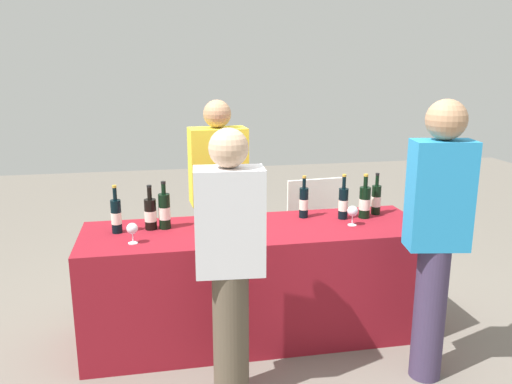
# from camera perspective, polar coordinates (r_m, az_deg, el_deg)

# --- Properties ---
(ground_plane) EXTENTS (12.00, 12.00, 0.00)m
(ground_plane) POSITION_cam_1_polar(r_m,az_deg,el_deg) (3.83, 0.00, -15.16)
(ground_plane) COLOR slate
(tasting_table) EXTENTS (2.32, 0.72, 0.78)m
(tasting_table) POSITION_cam_1_polar(r_m,az_deg,el_deg) (3.66, 0.00, -9.80)
(tasting_table) COLOR maroon
(tasting_table) RESTS_ON ground_plane
(wine_bottle_0) EXTENTS (0.07, 0.07, 0.32)m
(wine_bottle_0) POSITION_cam_1_polar(r_m,az_deg,el_deg) (3.51, -15.05, -2.53)
(wine_bottle_0) COLOR black
(wine_bottle_0) RESTS_ON tasting_table
(wine_bottle_1) EXTENTS (0.08, 0.08, 0.30)m
(wine_bottle_1) POSITION_cam_1_polar(r_m,az_deg,el_deg) (3.53, -11.48, -2.33)
(wine_bottle_1) COLOR black
(wine_bottle_1) RESTS_ON tasting_table
(wine_bottle_2) EXTENTS (0.08, 0.08, 0.32)m
(wine_bottle_2) POSITION_cam_1_polar(r_m,az_deg,el_deg) (3.53, -9.99, -2.04)
(wine_bottle_2) COLOR black
(wine_bottle_2) RESTS_ON tasting_table
(wine_bottle_3) EXTENTS (0.07, 0.07, 0.32)m
(wine_bottle_3) POSITION_cam_1_polar(r_m,az_deg,el_deg) (3.51, -6.03, -2.04)
(wine_bottle_3) COLOR black
(wine_bottle_3) RESTS_ON tasting_table
(wine_bottle_4) EXTENTS (0.07, 0.07, 0.31)m
(wine_bottle_4) POSITION_cam_1_polar(r_m,az_deg,el_deg) (3.74, 5.25, -1.13)
(wine_bottle_4) COLOR black
(wine_bottle_4) RESTS_ON tasting_table
(wine_bottle_5) EXTENTS (0.07, 0.07, 0.32)m
(wine_bottle_5) POSITION_cam_1_polar(r_m,az_deg,el_deg) (3.74, 9.53, -1.19)
(wine_bottle_5) COLOR black
(wine_bottle_5) RESTS_ON tasting_table
(wine_bottle_6) EXTENTS (0.08, 0.08, 0.32)m
(wine_bottle_6) POSITION_cam_1_polar(r_m,az_deg,el_deg) (3.80, 11.81, -1.07)
(wine_bottle_6) COLOR black
(wine_bottle_6) RESTS_ON tasting_table
(wine_bottle_7) EXTENTS (0.07, 0.07, 0.31)m
(wine_bottle_7) POSITION_cam_1_polar(r_m,az_deg,el_deg) (3.91, 13.01, -0.79)
(wine_bottle_7) COLOR black
(wine_bottle_7) RESTS_ON tasting_table
(wine_glass_0) EXTENTS (0.07, 0.07, 0.13)m
(wine_glass_0) POSITION_cam_1_polar(r_m,az_deg,el_deg) (3.29, -13.40, -4.00)
(wine_glass_0) COLOR silver
(wine_glass_0) RESTS_ON tasting_table
(wine_glass_1) EXTENTS (0.06, 0.06, 0.13)m
(wine_glass_1) POSITION_cam_1_polar(r_m,az_deg,el_deg) (3.41, -2.62, -2.93)
(wine_glass_1) COLOR silver
(wine_glass_1) RESTS_ON tasting_table
(wine_glass_2) EXTENTS (0.07, 0.07, 0.14)m
(wine_glass_2) POSITION_cam_1_polar(r_m,az_deg,el_deg) (3.61, 10.54, -2.13)
(wine_glass_2) COLOR silver
(wine_glass_2) RESTS_ON tasting_table
(server_pouring) EXTENTS (0.45, 0.27, 1.60)m
(server_pouring) POSITION_cam_1_polar(r_m,az_deg,el_deg) (4.12, -4.12, -0.34)
(server_pouring) COLOR #3F3351
(server_pouring) RESTS_ON ground_plane
(guest_0) EXTENTS (0.38, 0.23, 1.55)m
(guest_0) POSITION_cam_1_polar(r_m,az_deg,el_deg) (2.82, -2.87, -7.32)
(guest_0) COLOR brown
(guest_0) RESTS_ON ground_plane
(guest_1) EXTENTS (0.37, 0.24, 1.68)m
(guest_1) POSITION_cam_1_polar(r_m,az_deg,el_deg) (3.16, 19.18, -3.93)
(guest_1) COLOR #3F3351
(guest_1) RESTS_ON ground_plane
(menu_board) EXTENTS (0.51, 0.08, 0.86)m
(menu_board) POSITION_cam_1_polar(r_m,az_deg,el_deg) (4.77, 6.34, -3.63)
(menu_board) COLOR white
(menu_board) RESTS_ON ground_plane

